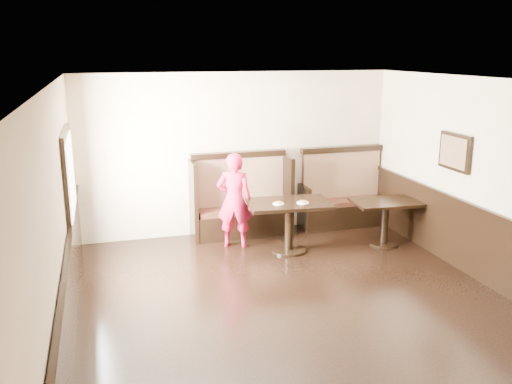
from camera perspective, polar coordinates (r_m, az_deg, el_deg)
name	(u,v)px	position (r m, az deg, el deg)	size (l,w,h in m)	color
ground	(310,319)	(6.74, 5.70, -13.20)	(7.00, 7.00, 0.00)	black
room_shell	(280,262)	(6.60, 2.51, -7.35)	(7.00, 7.00, 7.00)	beige
booth_main	(241,205)	(9.46, -1.61, -1.38)	(1.75, 0.72, 1.45)	black
booth_neighbor	(343,199)	(10.12, 9.14, -0.77)	(1.65, 0.72, 1.45)	black
table_main	(289,214)	(8.62, 3.51, -2.29)	(1.37, 0.93, 0.82)	black
table_neighbor	(385,212)	(9.20, 13.47, -2.04)	(1.12, 0.78, 0.75)	black
child	(234,200)	(8.79, -2.29, -0.88)	(0.57, 0.38, 1.57)	#BC143A
pizza_plate_left	(278,203)	(8.45, 2.38, -1.18)	(0.18, 0.18, 0.03)	white
pizza_plate_right	(303,202)	(8.53, 4.94, -1.07)	(0.19, 0.19, 0.04)	white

